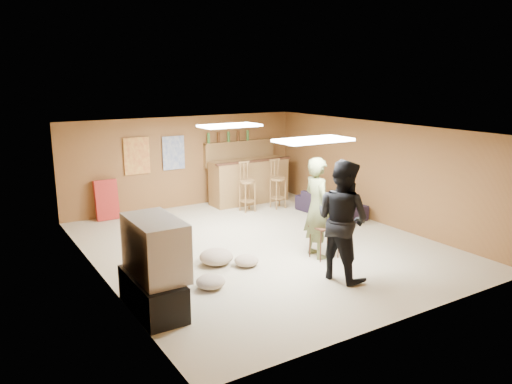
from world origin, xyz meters
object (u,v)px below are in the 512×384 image
tv_body (155,247)px  sofa (331,204)px  tray_table (324,242)px  bar_counter (249,181)px  person_olive (317,208)px  person_black (342,220)px

tv_body → sofa: bearing=25.4°
tv_body → tray_table: (3.23, 0.36, -0.60)m
tv_body → bar_counter: tv_body is taller
person_olive → sofa: 2.84m
tv_body → tray_table: bearing=6.3°
tv_body → person_olive: bearing=9.0°
tv_body → person_black: size_ratio=0.58×
person_olive → tray_table: bearing=-149.6°
person_black → tray_table: size_ratio=3.22×
person_olive → person_black: (-0.28, -0.97, 0.06)m
sofa → tray_table: size_ratio=2.92×
bar_counter → person_olive: 4.08m
person_olive → sofa: (1.97, 1.94, -0.64)m
tv_body → tray_table: tv_body is taller
bar_counter → person_olive: bearing=-103.9°
bar_counter → person_black: bearing=-104.4°
person_olive → tv_body: bearing=105.2°
sofa → person_black: bearing=137.3°
sofa → tray_table: tray_table is taller
tv_body → person_olive: size_ratio=0.62×
sofa → tray_table: bearing=132.6°
person_black → sofa: size_ratio=1.10×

